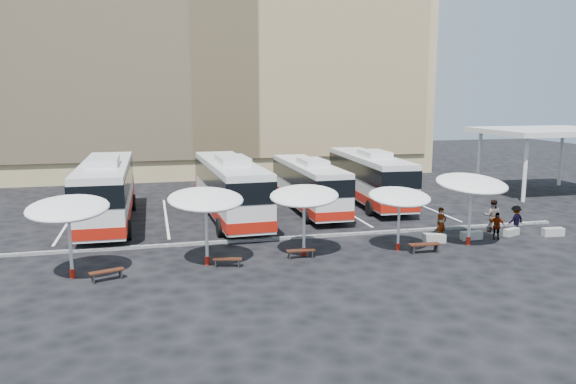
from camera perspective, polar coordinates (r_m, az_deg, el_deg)
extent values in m
plane|color=black|center=(30.52, -0.49, -5.09)|extent=(120.00, 120.00, 0.00)
cube|color=tan|center=(61.25, -7.59, 14.12)|extent=(42.00, 18.00, 25.00)
cube|color=tan|center=(52.20, -6.46, 14.35)|extent=(40.00, 0.30, 20.00)
cube|color=silver|center=(49.50, 24.83, 5.64)|extent=(10.00, 8.00, 0.40)
cylinder|color=silver|center=(44.94, 22.95, 2.09)|extent=(0.30, 0.30, 4.80)
cylinder|color=silver|center=(49.84, 18.86, 3.04)|extent=(0.30, 0.30, 4.80)
cylinder|color=silver|center=(54.55, 25.98, 3.12)|extent=(0.30, 0.30, 4.80)
cube|color=black|center=(30.97, -0.70, -4.73)|extent=(34.00, 0.25, 0.15)
cube|color=white|center=(37.91, -21.40, -2.81)|extent=(0.15, 12.00, 0.01)
cube|color=white|center=(37.54, -12.29, -2.46)|extent=(0.15, 12.00, 0.01)
cube|color=white|center=(38.14, -3.24, -2.06)|extent=(0.15, 12.00, 0.01)
cube|color=white|center=(39.64, 5.32, -1.63)|extent=(0.15, 12.00, 0.01)
cube|color=white|center=(41.95, 13.09, -1.20)|extent=(0.15, 12.00, 0.01)
cube|color=silver|center=(36.13, -17.98, 0.25)|extent=(2.79, 13.19, 3.30)
cube|color=black|center=(36.03, -18.04, 1.28)|extent=(2.86, 13.26, 1.21)
cube|color=#A6170B|center=(36.34, -17.88, -1.63)|extent=(2.86, 13.26, 0.60)
cube|color=#A6170B|center=(42.75, -17.28, 0.60)|extent=(2.81, 0.23, 1.54)
cube|color=silver|center=(34.79, -18.28, 2.99)|extent=(1.77, 3.30, 0.44)
cylinder|color=black|center=(40.30, -19.41, -1.17)|extent=(0.39, 1.10, 1.10)
cylinder|color=black|center=(40.10, -15.50, -1.02)|extent=(0.39, 1.10, 1.10)
cylinder|color=black|center=(32.30, -20.84, -3.91)|extent=(0.39, 1.10, 1.10)
cylinder|color=black|center=(32.05, -15.96, -3.74)|extent=(0.39, 1.10, 1.10)
cube|color=silver|center=(35.78, -5.93, 0.53)|extent=(3.24, 13.05, 3.24)
cube|color=black|center=(35.68, -5.95, 1.56)|extent=(3.31, 13.12, 1.19)
cube|color=#A6170B|center=(35.99, -5.89, -1.33)|extent=(3.31, 13.12, 0.59)
cube|color=#A6170B|center=(42.22, -7.48, 0.82)|extent=(2.77, 0.33, 1.51)
cube|color=silver|center=(34.48, -5.66, 3.26)|extent=(1.86, 3.31, 0.43)
cylinder|color=black|center=(39.53, -8.79, -0.94)|extent=(0.42, 1.09, 1.08)
cylinder|color=black|center=(39.95, -4.95, -0.75)|extent=(0.42, 1.09, 1.08)
cylinder|color=black|center=(31.70, -6.88, -3.59)|extent=(0.42, 1.09, 1.08)
cylinder|color=black|center=(32.22, -2.14, -3.30)|extent=(0.42, 1.09, 1.08)
cube|color=silver|center=(38.32, 2.11, 0.83)|extent=(2.41, 11.44, 2.86)
cube|color=black|center=(38.24, 2.11, 1.67)|extent=(2.47, 11.49, 1.05)
cube|color=#A6170B|center=(38.50, 2.10, -0.71)|extent=(2.47, 11.49, 0.52)
cube|color=#A6170B|center=(43.89, 0.05, 1.05)|extent=(2.44, 0.20, 1.33)
cube|color=silver|center=(37.19, 2.53, 3.07)|extent=(1.53, 2.86, 0.38)
cylinder|color=black|center=(41.44, -0.75, -0.41)|extent=(0.34, 0.95, 0.95)
cylinder|color=black|center=(42.04, 2.41, -0.27)|extent=(0.34, 0.95, 0.95)
cylinder|color=black|center=(34.66, 1.93, -2.47)|extent=(0.34, 0.95, 0.95)
cylinder|color=black|center=(35.37, 5.65, -2.26)|extent=(0.34, 0.95, 0.95)
cube|color=silver|center=(41.27, 8.23, 1.60)|extent=(3.21, 12.48, 3.09)
cube|color=black|center=(41.18, 8.25, 2.45)|extent=(3.27, 12.55, 1.13)
cube|color=#A6170B|center=(41.44, 8.19, 0.05)|extent=(3.27, 12.55, 0.57)
cube|color=#A6170B|center=(47.20, 5.78, 1.74)|extent=(2.65, 0.34, 1.44)
cube|color=silver|center=(40.08, 8.77, 3.86)|extent=(1.80, 3.17, 0.41)
cylinder|color=black|center=(44.51, 5.11, 0.32)|extent=(0.41, 1.05, 1.03)
cylinder|color=black|center=(45.28, 8.25, 0.41)|extent=(0.41, 1.05, 1.03)
cylinder|color=black|center=(37.26, 8.35, -1.63)|extent=(0.41, 1.05, 1.03)
cylinder|color=black|center=(38.18, 12.01, -1.47)|extent=(0.41, 1.05, 1.03)
cylinder|color=silver|center=(26.04, -21.24, -4.94)|extent=(0.16, 0.16, 3.05)
cylinder|color=#A6170B|center=(26.39, -21.06, -7.72)|extent=(0.25, 0.25, 0.41)
ellipsoid|color=white|center=(25.70, -21.46, -1.54)|extent=(3.81, 3.85, 1.05)
cylinder|color=silver|center=(26.40, -8.27, -4.13)|extent=(0.17, 0.17, 3.08)
cylinder|color=#A6170B|center=(26.75, -8.20, -6.91)|extent=(0.26, 0.26, 0.41)
ellipsoid|color=white|center=(26.06, -8.36, -0.73)|extent=(4.02, 4.06, 1.06)
cylinder|color=silver|center=(27.65, 1.63, -3.51)|extent=(0.18, 0.18, 2.97)
cylinder|color=#A6170B|center=(27.98, 1.62, -6.07)|extent=(0.29, 0.29, 0.40)
ellipsoid|color=white|center=(27.33, 1.65, -0.37)|extent=(4.44, 4.47, 1.02)
cylinder|color=silver|center=(29.14, 11.18, -3.22)|extent=(0.13, 0.13, 2.75)
cylinder|color=#A6170B|center=(29.43, 11.10, -5.48)|extent=(0.20, 0.20, 0.37)
ellipsoid|color=white|center=(28.85, 11.27, -0.46)|extent=(3.14, 3.18, 0.94)
cylinder|color=silver|center=(31.09, 17.99, -2.23)|extent=(0.16, 0.16, 3.24)
cylinder|color=#A6170B|center=(31.40, 17.85, -4.74)|extent=(0.26, 0.26, 0.43)
ellipsoid|color=white|center=(30.80, 18.15, 0.82)|extent=(4.01, 4.05, 1.11)
cube|color=black|center=(25.47, -17.95, -7.66)|extent=(1.51, 0.86, 0.06)
cube|color=black|center=(25.40, -19.21, -8.32)|extent=(0.18, 0.37, 0.39)
cube|color=black|center=(25.68, -16.66, -7.97)|extent=(0.18, 0.37, 0.39)
cube|color=black|center=(26.27, -6.17, -6.78)|extent=(1.37, 0.66, 0.05)
cube|color=black|center=(26.39, -7.31, -7.19)|extent=(0.13, 0.34, 0.35)
cube|color=black|center=(26.28, -5.00, -7.22)|extent=(0.13, 0.34, 0.35)
cube|color=black|center=(27.45, 1.29, -5.95)|extent=(1.40, 0.41, 0.06)
cube|color=black|center=(27.39, 0.15, -6.45)|extent=(0.06, 0.35, 0.37)
cube|color=black|center=(27.63, 2.41, -6.31)|extent=(0.06, 0.35, 0.37)
cube|color=black|center=(29.12, 13.71, -5.18)|extent=(1.63, 0.48, 0.06)
cube|color=black|center=(28.91, 12.53, -5.74)|extent=(0.08, 0.41, 0.43)
cube|color=black|center=(29.46, 14.83, -5.55)|extent=(0.08, 0.41, 0.43)
cube|color=gray|center=(31.43, 14.65, -4.55)|extent=(1.27, 0.84, 0.45)
cube|color=gray|center=(32.57, 18.13, -4.22)|extent=(1.23, 0.45, 0.46)
cube|color=gray|center=(34.25, 21.75, -3.80)|extent=(1.12, 0.73, 0.40)
cube|color=gray|center=(35.08, 25.32, -3.69)|extent=(1.25, 0.51, 0.46)
imported|color=black|center=(31.91, 15.29, -3.12)|extent=(0.73, 0.55, 1.80)
imported|color=black|center=(34.57, 20.11, -2.30)|extent=(1.16, 1.08, 1.90)
imported|color=black|center=(32.93, 20.42, -3.25)|extent=(0.96, 0.69, 1.52)
imported|color=black|center=(34.69, 22.12, -2.61)|extent=(1.17, 0.84, 1.63)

